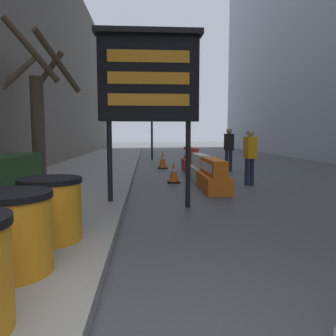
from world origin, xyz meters
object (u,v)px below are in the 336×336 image
object	(u,v)px
pedestrian_passerby	(229,146)
traffic_cone_near	(163,160)
jersey_barrier_orange_far	(213,176)
traffic_light_near_curb	(152,106)
pedestrian_worker	(250,152)
barrel_drum_back	(51,209)
jersey_barrier_white	(200,168)
message_board	(149,79)
traffic_cone_mid	(174,172)
barrel_drum_middle	(11,233)
jersey_barrier_red_striped	(191,161)

from	to	relation	value
pedestrian_passerby	traffic_cone_near	bearing A→B (deg)	-118.50
traffic_cone_near	jersey_barrier_orange_far	bearing A→B (deg)	-79.42
traffic_light_near_curb	pedestrian_worker	world-z (taller)	traffic_light_near_curb
barrel_drum_back	jersey_barrier_white	distance (m)	6.95
message_board	jersey_barrier_white	xyz separation A→B (m)	(1.67, 3.98, -2.14)
traffic_cone_mid	barrel_drum_middle	bearing A→B (deg)	-107.53
barrel_drum_back	pedestrian_passerby	world-z (taller)	pedestrian_passerby
pedestrian_worker	traffic_light_near_curb	bearing A→B (deg)	12.08
jersey_barrier_red_striped	traffic_cone_mid	distance (m)	3.08
barrel_drum_middle	jersey_barrier_orange_far	distance (m)	6.04
message_board	pedestrian_passerby	size ratio (longest dim) A/B	2.00
barrel_drum_middle	pedestrian_worker	size ratio (longest dim) A/B	0.49
pedestrian_passerby	barrel_drum_middle	bearing A→B (deg)	-29.24
pedestrian_passerby	message_board	bearing A→B (deg)	-30.84
jersey_barrier_orange_far	pedestrian_worker	size ratio (longest dim) A/B	1.14
jersey_barrier_white	traffic_light_near_curb	world-z (taller)	traffic_light_near_curb
message_board	jersey_barrier_orange_far	size ratio (longest dim) A/B	1.87
traffic_cone_near	pedestrian_passerby	world-z (taller)	pedestrian_passerby
barrel_drum_back	traffic_cone_mid	xyz separation A→B (m)	(2.00, 5.64, -0.21)
barrel_drum_back	traffic_cone_near	world-z (taller)	barrel_drum_back
traffic_light_near_curb	traffic_cone_mid	bearing A→B (deg)	-86.90
jersey_barrier_orange_far	barrel_drum_back	bearing A→B (deg)	-124.31
barrel_drum_middle	jersey_barrier_red_striped	distance (m)	10.01
jersey_barrier_orange_far	pedestrian_worker	distance (m)	1.55
barrel_drum_middle	jersey_barrier_red_striped	bearing A→B (deg)	72.55
barrel_drum_back	pedestrian_worker	size ratio (longest dim) A/B	0.49
barrel_drum_back	traffic_light_near_curb	world-z (taller)	traffic_light_near_curb
barrel_drum_middle	pedestrian_passerby	size ratio (longest dim) A/B	0.46
message_board	traffic_light_near_curb	bearing A→B (deg)	88.74
message_board	traffic_cone_mid	xyz separation A→B (m)	(0.76, 3.32, -2.18)
barrel_drum_back	traffic_cone_near	distance (m)	9.98
barrel_drum_middle	jersey_barrier_orange_far	world-z (taller)	barrel_drum_middle
jersey_barrier_orange_far	traffic_light_near_curb	bearing A→B (deg)	97.68
jersey_barrier_white	traffic_light_near_curb	bearing A→B (deg)	99.52
traffic_light_near_curb	barrel_drum_middle	bearing A→B (deg)	-95.84
pedestrian_passerby	jersey_barrier_white	bearing A→B (deg)	-37.07
jersey_barrier_white	traffic_cone_near	distance (m)	3.65
traffic_light_near_curb	barrel_drum_back	bearing A→B (deg)	-95.89
jersey_barrier_white	message_board	bearing A→B (deg)	-112.78
jersey_barrier_orange_far	jersey_barrier_red_striped	distance (m)	4.31
barrel_drum_back	pedestrian_passerby	distance (m)	9.72
message_board	traffic_cone_near	xyz separation A→B (m)	(0.64, 7.48, -2.13)
barrel_drum_middle	traffic_light_near_curb	world-z (taller)	traffic_light_near_curb
traffic_light_near_curb	pedestrian_passerby	distance (m)	7.00
traffic_cone_mid	pedestrian_worker	distance (m)	2.29
message_board	traffic_light_near_curb	distance (m)	12.36
traffic_cone_mid	pedestrian_passerby	distance (m)	3.92
traffic_cone_mid	pedestrian_passerby	world-z (taller)	pedestrian_passerby
jersey_barrier_white	traffic_light_near_curb	xyz separation A→B (m)	(-1.40, 8.36, 2.70)
jersey_barrier_red_striped	pedestrian_passerby	world-z (taller)	pedestrian_passerby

